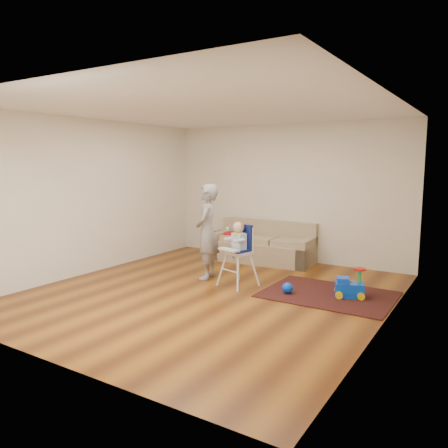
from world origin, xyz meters
The scene contains 9 objects.
ground centered at (0.00, 0.00, 0.00)m, with size 5.50×5.50×0.00m, color #4C250C.
room_envelope centered at (0.00, 0.53, 1.88)m, with size 5.04×5.52×2.72m.
sofa centered at (-0.30, 2.30, 0.39)m, with size 2.06×0.94×0.78m.
side_table centered at (-1.15, 2.49, 0.26)m, with size 0.52×0.52×0.52m, color black, non-canonical shape.
area_rug centered at (1.55, 0.84, 0.01)m, with size 1.85×1.39×0.01m, color black.
ride_on_toy centered at (1.85, 0.87, 0.23)m, with size 0.40×0.28×0.44m, color blue, non-canonical shape.
toy_ball centered at (1.02, 0.55, 0.10)m, with size 0.16×0.16×0.16m, color blue.
high_chair centered at (0.17, 0.56, 0.50)m, with size 0.59×0.59×1.03m.
adult centered at (-0.52, 0.69, 0.80)m, with size 0.58×0.38×1.59m, color gray.
Camera 1 is at (3.55, -5.29, 1.94)m, focal length 35.00 mm.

